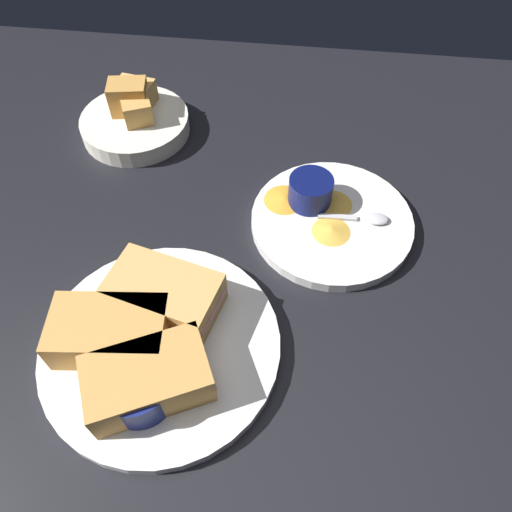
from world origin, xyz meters
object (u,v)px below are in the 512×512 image
sandwich_half_near (165,293)px  spoon_by_gravy_ramekin (368,218)px  plate_sandwich_main (161,346)px  sandwich_half_far (110,331)px  plate_chips_companion (332,222)px  spoon_by_dark_ramekin (151,344)px  ramekin_light_gravy (311,190)px  ramekin_dark_sauce (137,387)px  sandwich_half_extra (148,379)px  bread_basket_rear (135,118)px

sandwich_half_near → spoon_by_gravy_ramekin: (24.64, 16.80, -2.04)cm
plate_sandwich_main → sandwich_half_far: (-5.35, -0.36, 3.20)cm
plate_chips_companion → spoon_by_dark_ramekin: bearing=-132.3°
ramekin_light_gravy → ramekin_dark_sauce: bearing=-118.0°
sandwich_half_far → sandwich_half_extra: (5.72, -4.99, 0.00)cm
sandwich_half_extra → ramekin_light_gravy: 33.98cm
spoon_by_dark_ramekin → ramekin_dark_sauce: bearing=-86.4°
sandwich_half_extra → spoon_by_dark_ramekin: size_ratio=1.51×
ramekin_dark_sauce → plate_chips_companion: (19.99, 28.29, -3.06)cm
plate_sandwich_main → spoon_by_dark_ramekin: bearing=-158.0°
plate_sandwich_main → sandwich_half_extra: sandwich_half_extra is taller
sandwich_half_far → plate_chips_companion: size_ratio=0.61×
bread_basket_rear → ramekin_dark_sauce: bearing=-73.9°
spoon_by_gravy_ramekin → bread_basket_rear: size_ratio=0.56×
ramekin_dark_sauce → spoon_by_dark_ramekin: ramekin_dark_sauce is taller
plate_sandwich_main → ramekin_dark_sauce: ramekin_dark_sauce is taller
sandwich_half_far → sandwich_half_extra: size_ratio=0.93×
ramekin_light_gravy → bread_basket_rear: bread_basket_rear is taller
plate_chips_companion → sandwich_half_extra: bearing=-124.9°
bread_basket_rear → sandwich_half_far: bearing=-78.1°
ramekin_light_gravy → bread_basket_rear: bearing=154.3°
ramekin_light_gravy → bread_basket_rear: size_ratio=0.35×
ramekin_light_gravy → sandwich_half_extra: bearing=-117.4°
sandwich_half_near → ramekin_dark_sauce: bearing=-91.0°
sandwich_half_far → spoon_by_dark_ramekin: bearing=-0.2°
sandwich_half_near → sandwich_half_extra: (0.73, -10.70, 0.00)cm
plate_chips_companion → ramekin_dark_sauce: bearing=-125.2°
ramekin_light_gravy → plate_sandwich_main: bearing=-122.8°
sandwich_half_near → ramekin_dark_sauce: (-0.20, -11.68, -0.14)cm
spoon_by_dark_ramekin → plate_chips_companion: size_ratio=0.43×
ramekin_dark_sauce → ramekin_light_gravy: 35.27cm
spoon_by_gravy_ramekin → ramekin_dark_sauce: bearing=-131.1°
plate_sandwich_main → spoon_by_gravy_ramekin: bearing=42.4°
spoon_by_dark_ramekin → ramekin_light_gravy: size_ratio=1.58×
plate_sandwich_main → sandwich_half_extra: 6.25cm
sandwich_half_near → plate_chips_companion: size_ratio=0.64×
ramekin_dark_sauce → spoon_by_dark_ramekin: size_ratio=0.79×
spoon_by_gravy_ramekin → sandwich_half_near: bearing=-145.7°
plate_chips_companion → ramekin_light_gravy: (-3.42, 2.85, 3.03)cm
ramekin_dark_sauce → ramekin_light_gravy: same height
spoon_by_dark_ramekin → ramekin_light_gravy: 30.42cm
plate_chips_companion → plate_sandwich_main: bearing=-131.5°
plate_chips_companion → sandwich_half_near: bearing=-140.0°
sandwich_half_near → spoon_by_dark_ramekin: 6.11cm
spoon_by_dark_ramekin → bread_basket_rear: bread_basket_rear is taller
plate_chips_companion → ramekin_light_gravy: 5.39cm
ramekin_dark_sauce → plate_chips_companion: 34.77cm
ramekin_dark_sauce → spoon_by_dark_ramekin: 6.25cm
spoon_by_dark_ramekin → sandwich_half_near: bearing=84.3°
sandwich_half_far → plate_chips_companion: bearing=42.0°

